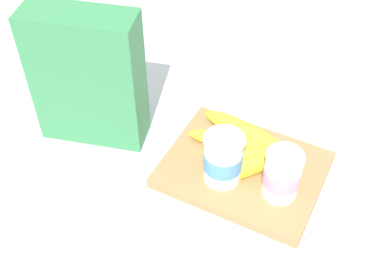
# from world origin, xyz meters

# --- Properties ---
(ground_plane) EXTENTS (2.40, 2.40, 0.00)m
(ground_plane) POSITION_xyz_m (0.00, 0.00, 0.00)
(ground_plane) COLOR silver
(cutting_board) EXTENTS (0.28, 0.22, 0.02)m
(cutting_board) POSITION_xyz_m (0.00, 0.00, 0.01)
(cutting_board) COLOR #A37A4C
(cutting_board) RESTS_ON ground_plane
(cereal_box) EXTENTS (0.21, 0.13, 0.27)m
(cereal_box) POSITION_xyz_m (0.30, 0.03, 0.14)
(cereal_box) COLOR #38844C
(cereal_box) RESTS_ON ground_plane
(yogurt_cup_front) EXTENTS (0.07, 0.07, 0.09)m
(yogurt_cup_front) POSITION_xyz_m (-0.08, 0.03, 0.07)
(yogurt_cup_front) COLOR white
(yogurt_cup_front) RESTS_ON cutting_board
(yogurt_cup_back) EXTENTS (0.07, 0.07, 0.10)m
(yogurt_cup_back) POSITION_xyz_m (0.02, 0.04, 0.07)
(yogurt_cup_back) COLOR white
(yogurt_cup_back) RESTS_ON cutting_board
(banana_bunch) EXTENTS (0.20, 0.18, 0.04)m
(banana_bunch) POSITION_xyz_m (0.01, -0.03, 0.04)
(banana_bunch) COLOR yellow
(banana_bunch) RESTS_ON cutting_board
(spoon) EXTENTS (0.13, 0.06, 0.01)m
(spoon) POSITION_xyz_m (-0.19, 0.07, 0.01)
(spoon) COLOR silver
(spoon) RESTS_ON ground_plane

